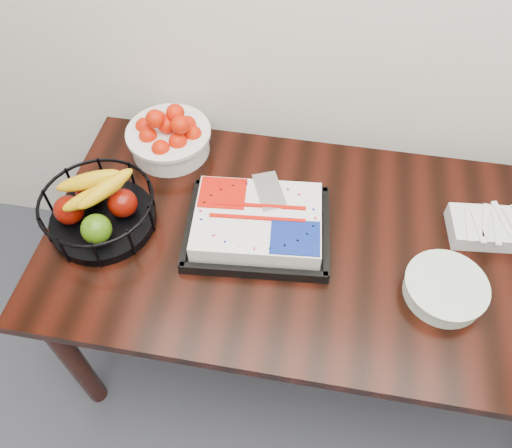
% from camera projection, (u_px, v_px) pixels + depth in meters
% --- Properties ---
extents(table, '(1.80, 0.90, 0.75)m').
position_uv_depth(table, '(327.00, 258.00, 1.64)').
color(table, black).
rests_on(table, ground).
extents(cake_tray, '(0.48, 0.39, 0.09)m').
position_uv_depth(cake_tray, '(258.00, 224.00, 1.56)').
color(cake_tray, black).
rests_on(cake_tray, table).
extents(tangerine_bowl, '(0.30, 0.30, 0.19)m').
position_uv_depth(tangerine_bowl, '(168.00, 133.00, 1.75)').
color(tangerine_bowl, white).
rests_on(tangerine_bowl, table).
extents(fruit_basket, '(0.36, 0.36, 0.19)m').
position_uv_depth(fruit_basket, '(99.00, 208.00, 1.55)').
color(fruit_basket, black).
rests_on(fruit_basket, table).
extents(plate_stack, '(0.24, 0.24, 0.06)m').
position_uv_depth(plate_stack, '(445.00, 289.00, 1.43)').
color(plate_stack, white).
rests_on(plate_stack, table).
extents(fork_bag, '(0.24, 0.17, 0.06)m').
position_uv_depth(fork_bag, '(487.00, 227.00, 1.56)').
color(fork_bag, silver).
rests_on(fork_bag, table).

